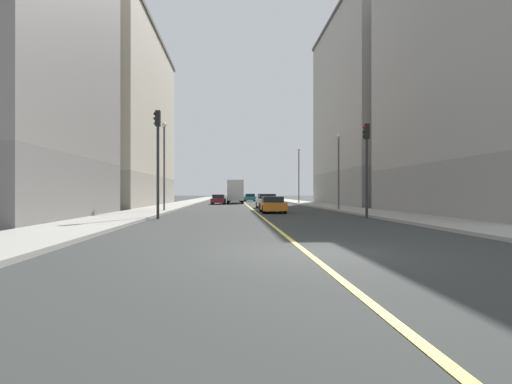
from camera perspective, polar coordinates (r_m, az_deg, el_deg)
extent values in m
plane|color=#313432|center=(10.70, 6.93, -8.27)|extent=(400.00, 400.00, 0.00)
cube|color=#9E9B93|center=(60.32, 6.38, -1.47)|extent=(3.66, 168.00, 0.15)
cube|color=#9E9B93|center=(59.79, -9.65, -1.48)|extent=(3.66, 168.00, 0.15)
cube|color=#E5D14C|center=(59.47, -1.60, -1.55)|extent=(0.16, 154.00, 0.01)
cube|color=gray|center=(30.77, 30.37, 0.23)|extent=(10.01, 18.66, 3.38)
cube|color=#9E9993|center=(32.29, 30.35, 17.57)|extent=(10.01, 18.66, 15.87)
cube|color=gray|center=(51.79, 15.87, 0.47)|extent=(10.01, 22.69, 4.06)
cube|color=#9E9993|center=(53.10, 15.86, 12.70)|extent=(10.01, 22.69, 18.43)
cube|color=#474442|center=(55.94, 15.86, 22.14)|extent=(10.31, 22.99, 0.40)
cube|color=#9D9688|center=(49.30, -19.09, 0.13)|extent=(10.01, 25.99, 3.42)
cube|color=#BCB29E|center=(50.26, -19.09, 11.13)|extent=(10.01, 25.99, 15.77)
cube|color=#545047|center=(52.44, -19.08, 19.83)|extent=(10.31, 26.29, 0.40)
cylinder|color=#2D2D2D|center=(25.37, 15.08, 1.80)|extent=(0.16, 0.16, 4.72)
cube|color=black|center=(25.62, 15.07, 8.10)|extent=(0.28, 0.32, 0.90)
sphere|color=red|center=(25.61, 14.73, 8.71)|extent=(0.20, 0.20, 0.20)
sphere|color=#352204|center=(25.57, 14.73, 8.09)|extent=(0.20, 0.20, 0.20)
sphere|color=black|center=(25.53, 14.73, 7.47)|extent=(0.20, 0.20, 0.20)
cylinder|color=#2D2D2D|center=(24.44, -13.43, 2.63)|extent=(0.16, 0.16, 5.36)
cube|color=black|center=(24.79, -13.43, 9.88)|extent=(0.28, 0.32, 0.90)
sphere|color=#320404|center=(24.87, -13.80, 10.48)|extent=(0.20, 0.20, 0.20)
sphere|color=#352204|center=(24.82, -13.80, 9.85)|extent=(0.20, 0.20, 0.20)
sphere|color=green|center=(24.77, -13.80, 9.21)|extent=(0.20, 0.20, 0.20)
cylinder|color=#4C4C51|center=(35.45, 11.37, 2.56)|extent=(0.14, 0.14, 6.03)
sphere|color=#EAEACC|center=(35.74, 11.37, 7.63)|extent=(0.36, 0.36, 0.36)
cylinder|color=#4C4C51|center=(32.92, -12.60, 3.19)|extent=(0.14, 0.14, 6.52)
sphere|color=#EAEACC|center=(33.29, -12.60, 9.06)|extent=(0.36, 0.36, 0.36)
cylinder|color=#4C4C51|center=(55.53, 5.95, 2.11)|extent=(0.14, 0.14, 7.00)
sphere|color=#EAEACC|center=(55.79, 5.95, 5.86)|extent=(0.36, 0.36, 0.36)
cube|color=maroon|center=(54.38, -5.22, -1.17)|extent=(1.89, 4.48, 0.56)
cube|color=black|center=(54.53, -5.21, -0.61)|extent=(1.59, 2.09, 0.50)
cylinder|color=black|center=(55.81, -5.91, -1.33)|extent=(0.25, 0.65, 0.64)
cylinder|color=black|center=(55.69, -4.32, -1.33)|extent=(0.25, 0.65, 0.64)
cylinder|color=black|center=(53.08, -6.16, -1.39)|extent=(0.25, 0.65, 0.64)
cylinder|color=black|center=(52.96, -4.50, -1.39)|extent=(0.25, 0.65, 0.64)
cube|color=orange|center=(31.18, 2.32, -1.96)|extent=(1.73, 4.19, 0.57)
cube|color=black|center=(31.26, 2.30, -1.03)|extent=(1.52, 1.99, 0.44)
cylinder|color=black|center=(32.41, 0.72, -2.22)|extent=(0.22, 0.64, 0.64)
cylinder|color=black|center=(32.56, 3.46, -2.21)|extent=(0.22, 0.64, 0.64)
cylinder|color=black|center=(29.82, 1.07, -2.40)|extent=(0.22, 0.64, 0.64)
cylinder|color=black|center=(29.98, 4.05, -2.39)|extent=(0.22, 0.64, 0.64)
cube|color=white|center=(40.18, 1.49, -1.45)|extent=(1.92, 4.57, 0.70)
cube|color=black|center=(40.23, 1.48, -0.61)|extent=(1.61, 1.99, 0.49)
cylinder|color=black|center=(41.48, 0.16, -1.75)|extent=(0.24, 0.65, 0.64)
cylinder|color=black|center=(41.67, 2.34, -1.75)|extent=(0.24, 0.65, 0.64)
cylinder|color=black|center=(38.70, 0.57, -1.87)|extent=(0.24, 0.65, 0.64)
cylinder|color=black|center=(38.91, 2.91, -1.86)|extent=(0.24, 0.65, 0.64)
cube|color=black|center=(60.90, 1.91, -1.01)|extent=(1.94, 4.56, 0.65)
cube|color=black|center=(60.92, 1.91, -0.50)|extent=(1.64, 2.15, 0.43)
cylinder|color=black|center=(62.26, 1.10, -1.20)|extent=(0.25, 0.65, 0.64)
cylinder|color=black|center=(62.34, 2.58, -1.20)|extent=(0.25, 0.65, 0.64)
cylinder|color=black|center=(59.47, 1.21, -1.25)|extent=(0.25, 0.65, 0.64)
cylinder|color=black|center=(59.56, 2.75, -1.25)|extent=(0.25, 0.65, 0.64)
cube|color=#196670|center=(73.40, -0.86, -0.87)|extent=(2.02, 4.09, 0.60)
cube|color=black|center=(73.38, -0.85, -0.44)|extent=(1.71, 1.76, 0.50)
cylinder|color=black|center=(74.58, -1.59, -1.02)|extent=(0.24, 0.65, 0.64)
cylinder|color=black|center=(74.72, -0.28, -1.01)|extent=(0.24, 0.65, 0.64)
cylinder|color=black|center=(72.09, -1.45, -1.05)|extent=(0.24, 0.65, 0.64)
cylinder|color=black|center=(72.23, -0.10, -1.05)|extent=(0.24, 0.65, 0.64)
cube|color=#1E6B38|center=(67.35, -2.91, -0.93)|extent=(1.92, 4.60, 0.62)
cube|color=black|center=(67.40, -2.91, -0.45)|extent=(1.67, 2.24, 0.51)
cylinder|color=black|center=(68.77, -3.65, -1.09)|extent=(0.23, 0.64, 0.64)
cylinder|color=black|center=(68.80, -2.21, -1.09)|extent=(0.23, 0.64, 0.64)
cylinder|color=black|center=(65.93, -3.64, -1.14)|extent=(0.23, 0.64, 0.64)
cylinder|color=black|center=(65.96, -2.14, -1.14)|extent=(0.23, 0.64, 0.64)
cube|color=beige|center=(61.41, -2.92, -0.18)|extent=(2.20, 2.06, 2.16)
cube|color=silver|center=(57.50, -2.89, 0.23)|extent=(2.20, 4.86, 2.79)
cylinder|color=black|center=(61.05, -3.86, -1.10)|extent=(0.30, 0.90, 0.90)
cylinder|color=black|center=(61.06, -1.98, -1.10)|extent=(0.30, 0.90, 0.90)
cylinder|color=black|center=(56.48, -3.90, -1.18)|extent=(0.30, 0.90, 0.90)
cylinder|color=black|center=(56.50, -1.86, -1.18)|extent=(0.30, 0.90, 0.90)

